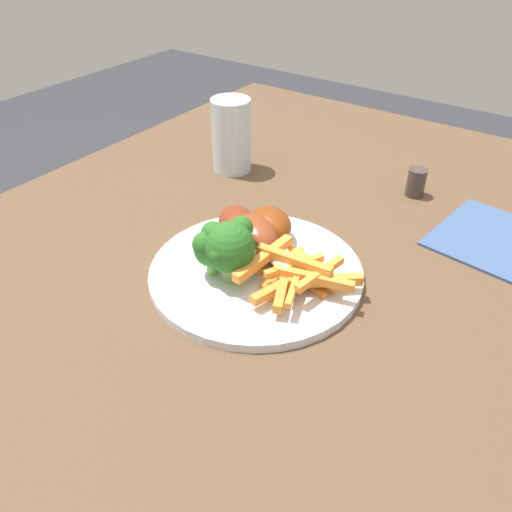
{
  "coord_description": "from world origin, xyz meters",
  "views": [
    {
      "loc": [
        0.45,
        0.34,
        1.17
      ],
      "look_at": [
        0.02,
        0.04,
        0.79
      ],
      "focal_mm": 36.17,
      "sensor_mm": 36.0,
      "label": 1
    }
  ],
  "objects_px": {
    "water_glass": "(231,135)",
    "dining_table": "(240,312)",
    "broccoli_floret_front": "(214,250)",
    "pepper_shaker": "(416,182)",
    "dinner_plate": "(256,272)",
    "chicken_drumstick_near": "(271,227)",
    "chicken_drumstick_extra": "(256,237)",
    "broccoli_floret_middle": "(226,245)",
    "chicken_drumstick_far": "(238,226)",
    "carrot_fries_pile": "(296,272)"
  },
  "relations": [
    {
      "from": "water_glass",
      "to": "dining_table",
      "type": "bearing_deg",
      "value": 39.1
    },
    {
      "from": "broccoli_floret_front",
      "to": "pepper_shaker",
      "type": "relative_size",
      "value": 1.28
    },
    {
      "from": "broccoli_floret_front",
      "to": "dinner_plate",
      "type": "bearing_deg",
      "value": 137.3
    },
    {
      "from": "chicken_drumstick_near",
      "to": "chicken_drumstick_extra",
      "type": "height_order",
      "value": "chicken_drumstick_extra"
    },
    {
      "from": "water_glass",
      "to": "pepper_shaker",
      "type": "relative_size",
      "value": 2.74
    },
    {
      "from": "broccoli_floret_middle",
      "to": "chicken_drumstick_far",
      "type": "distance_m",
      "value": 0.09
    },
    {
      "from": "dining_table",
      "to": "broccoli_floret_front",
      "type": "bearing_deg",
      "value": 3.54
    },
    {
      "from": "dinner_plate",
      "to": "pepper_shaker",
      "type": "relative_size",
      "value": 5.97
    },
    {
      "from": "broccoli_floret_middle",
      "to": "chicken_drumstick_extra",
      "type": "height_order",
      "value": "broccoli_floret_middle"
    },
    {
      "from": "dining_table",
      "to": "chicken_drumstick_extra",
      "type": "height_order",
      "value": "chicken_drumstick_extra"
    },
    {
      "from": "chicken_drumstick_near",
      "to": "pepper_shaker",
      "type": "distance_m",
      "value": 0.28
    },
    {
      "from": "dinner_plate",
      "to": "broccoli_floret_middle",
      "type": "relative_size",
      "value": 3.46
    },
    {
      "from": "chicken_drumstick_extra",
      "to": "water_glass",
      "type": "bearing_deg",
      "value": -135.98
    },
    {
      "from": "carrot_fries_pile",
      "to": "pepper_shaker",
      "type": "relative_size",
      "value": 2.96
    },
    {
      "from": "chicken_drumstick_far",
      "to": "chicken_drumstick_extra",
      "type": "relative_size",
      "value": 0.86
    },
    {
      "from": "dinner_plate",
      "to": "pepper_shaker",
      "type": "height_order",
      "value": "pepper_shaker"
    },
    {
      "from": "chicken_drumstick_extra",
      "to": "chicken_drumstick_near",
      "type": "bearing_deg",
      "value": 179.02
    },
    {
      "from": "chicken_drumstick_extra",
      "to": "pepper_shaker",
      "type": "height_order",
      "value": "chicken_drumstick_extra"
    },
    {
      "from": "carrot_fries_pile",
      "to": "broccoli_floret_middle",
      "type": "bearing_deg",
      "value": -64.73
    },
    {
      "from": "dinner_plate",
      "to": "broccoli_floret_front",
      "type": "xyz_separation_m",
      "value": [
        0.04,
        -0.04,
        0.04
      ]
    },
    {
      "from": "chicken_drumstick_near",
      "to": "chicken_drumstick_extra",
      "type": "distance_m",
      "value": 0.03
    },
    {
      "from": "dinner_plate",
      "to": "chicken_drumstick_near",
      "type": "xyz_separation_m",
      "value": [
        -0.06,
        -0.02,
        0.03
      ]
    },
    {
      "from": "carrot_fries_pile",
      "to": "water_glass",
      "type": "xyz_separation_m",
      "value": [
        -0.23,
        -0.27,
        0.03
      ]
    },
    {
      "from": "dinner_plate",
      "to": "water_glass",
      "type": "xyz_separation_m",
      "value": [
        -0.23,
        -0.21,
        0.06
      ]
    },
    {
      "from": "broccoli_floret_front",
      "to": "pepper_shaker",
      "type": "xyz_separation_m",
      "value": [
        -0.37,
        0.12,
        -0.03
      ]
    },
    {
      "from": "carrot_fries_pile",
      "to": "water_glass",
      "type": "height_order",
      "value": "water_glass"
    },
    {
      "from": "broccoli_floret_middle",
      "to": "water_glass",
      "type": "height_order",
      "value": "water_glass"
    },
    {
      "from": "chicken_drumstick_near",
      "to": "carrot_fries_pile",
      "type": "bearing_deg",
      "value": 51.74
    },
    {
      "from": "broccoli_floret_front",
      "to": "water_glass",
      "type": "distance_m",
      "value": 0.32
    },
    {
      "from": "broccoli_floret_middle",
      "to": "chicken_drumstick_far",
      "type": "relative_size",
      "value": 0.7
    },
    {
      "from": "broccoli_floret_front",
      "to": "chicken_drumstick_far",
      "type": "bearing_deg",
      "value": -164.34
    },
    {
      "from": "broccoli_floret_middle",
      "to": "carrot_fries_pile",
      "type": "distance_m",
      "value": 0.09
    },
    {
      "from": "dinner_plate",
      "to": "pepper_shaker",
      "type": "distance_m",
      "value": 0.34
    },
    {
      "from": "dinner_plate",
      "to": "chicken_drumstick_extra",
      "type": "height_order",
      "value": "chicken_drumstick_extra"
    },
    {
      "from": "dining_table",
      "to": "water_glass",
      "type": "height_order",
      "value": "water_glass"
    },
    {
      "from": "carrot_fries_pile",
      "to": "chicken_drumstick_far",
      "type": "height_order",
      "value": "chicken_drumstick_far"
    },
    {
      "from": "chicken_drumstick_far",
      "to": "chicken_drumstick_extra",
      "type": "height_order",
      "value": "chicken_drumstick_extra"
    },
    {
      "from": "broccoli_floret_front",
      "to": "carrot_fries_pile",
      "type": "height_order",
      "value": "broccoli_floret_front"
    },
    {
      "from": "dinner_plate",
      "to": "pepper_shaker",
      "type": "xyz_separation_m",
      "value": [
        -0.33,
        0.09,
        0.02
      ]
    },
    {
      "from": "dinner_plate",
      "to": "carrot_fries_pile",
      "type": "xyz_separation_m",
      "value": [
        -0.0,
        0.06,
        0.03
      ]
    },
    {
      "from": "broccoli_floret_middle",
      "to": "water_glass",
      "type": "xyz_separation_m",
      "value": [
        -0.27,
        -0.2,
        0.0
      ]
    },
    {
      "from": "chicken_drumstick_near",
      "to": "pepper_shaker",
      "type": "relative_size",
      "value": 2.63
    },
    {
      "from": "carrot_fries_pile",
      "to": "chicken_drumstick_near",
      "type": "relative_size",
      "value": 1.12
    },
    {
      "from": "broccoli_floret_front",
      "to": "water_glass",
      "type": "height_order",
      "value": "water_glass"
    },
    {
      "from": "carrot_fries_pile",
      "to": "chicken_drumstick_far",
      "type": "xyz_separation_m",
      "value": [
        -0.04,
        -0.12,
        0.0
      ]
    },
    {
      "from": "dining_table",
      "to": "chicken_drumstick_extra",
      "type": "bearing_deg",
      "value": 128.46
    },
    {
      "from": "chicken_drumstick_far",
      "to": "water_glass",
      "type": "xyz_separation_m",
      "value": [
        -0.19,
        -0.16,
        0.03
      ]
    },
    {
      "from": "dinner_plate",
      "to": "carrot_fries_pile",
      "type": "bearing_deg",
      "value": 91.42
    },
    {
      "from": "water_glass",
      "to": "chicken_drumstick_near",
      "type": "bearing_deg",
      "value": 49.34
    },
    {
      "from": "dining_table",
      "to": "chicken_drumstick_far",
      "type": "relative_size",
      "value": 11.4
    }
  ]
}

